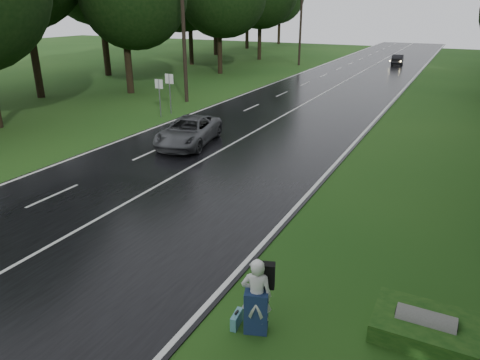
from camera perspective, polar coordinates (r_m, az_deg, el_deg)
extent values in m
plane|color=#234B16|center=(15.36, -21.12, -6.71)|extent=(160.00, 160.00, 0.00)
cube|color=black|center=(31.40, 6.49, 8.73)|extent=(12.00, 140.00, 0.04)
cube|color=silver|center=(31.40, 6.50, 8.77)|extent=(0.12, 140.00, 0.01)
imported|color=#4A4B4F|center=(23.62, -6.65, 6.29)|extent=(3.30, 5.45, 1.41)
imported|color=black|center=(61.03, 19.69, 14.45)|extent=(1.68, 3.92, 1.26)
imported|color=silver|center=(10.06, 2.14, -14.77)|extent=(0.79, 0.64, 1.88)
cube|color=navy|center=(10.31, 2.10, -16.62)|extent=(0.61, 0.50, 1.05)
cube|color=black|center=(9.99, 3.28, -12.18)|extent=(0.48, 0.35, 0.60)
cube|color=teal|center=(10.65, -0.44, -17.56)|extent=(0.19, 0.50, 0.35)
cylinder|color=slate|center=(11.29, 22.53, -18.02)|extent=(1.25, 0.63, 0.63)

